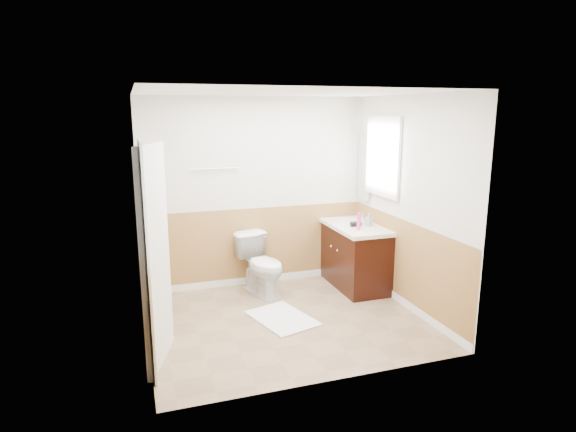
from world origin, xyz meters
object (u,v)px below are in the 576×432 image
object	(u,v)px
bath_mat	(282,318)
lotion_bottle	(359,221)
soap_dispenser	(369,220)
toilet	(262,265)
vanity_cabinet	(355,257)

from	to	relation	value
bath_mat	lotion_bottle	bearing A→B (deg)	20.72
lotion_bottle	soap_dispenser	size ratio (longest dim) A/B	1.30
toilet	soap_dispenser	bearing A→B (deg)	-26.97
lotion_bottle	soap_dispenser	bearing A→B (deg)	35.27
toilet	soap_dispenser	world-z (taller)	soap_dispenser
bath_mat	vanity_cabinet	xyz separation A→B (m)	(1.25, 0.72, 0.39)
lotion_bottle	soap_dispenser	world-z (taller)	lotion_bottle
bath_mat	vanity_cabinet	world-z (taller)	vanity_cabinet
toilet	lotion_bottle	xyz separation A→B (m)	(1.15, -0.42, 0.58)
soap_dispenser	lotion_bottle	bearing A→B (deg)	-144.73
lotion_bottle	soap_dispenser	xyz separation A→B (m)	(0.22, 0.16, -0.03)
bath_mat	lotion_bottle	size ratio (longest dim) A/B	3.64
vanity_cabinet	lotion_bottle	xyz separation A→B (m)	(-0.10, -0.28, 0.56)
lotion_bottle	soap_dispenser	distance (m)	0.27
vanity_cabinet	bath_mat	bearing A→B (deg)	-150.11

